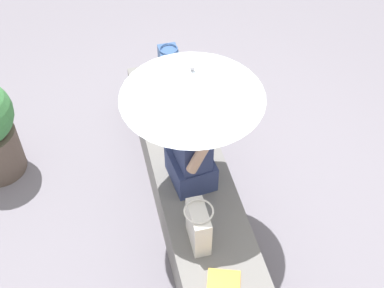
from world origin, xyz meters
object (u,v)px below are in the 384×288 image
Objects in this scene: person_seated at (191,141)px; shoulder_bag_spare at (184,97)px; parasol at (192,84)px; handbag_black at (169,65)px; tote_bag_canvas at (199,226)px.

person_seated is 2.73× the size of shoulder_bag_spare.
shoulder_bag_spare is (0.74, -0.11, -0.76)m from parasol.
handbag_black reaches higher than tote_bag_canvas.
parasol reaches higher than tote_bag_canvas.
shoulder_bag_spare is (-0.42, -0.02, -0.00)m from handbag_black.
handbag_black reaches higher than shoulder_bag_spare.
shoulder_bag_spare is (1.20, -0.19, -0.00)m from tote_bag_canvas.
person_seated reaches higher than tote_bag_canvas.
tote_bag_canvas is (-1.63, 0.16, -0.00)m from handbag_black.
handbag_black is 1.03× the size of shoulder_bag_spare.
handbag_black is 1.64m from tote_bag_canvas.
shoulder_bag_spare is (0.69, -0.11, -0.23)m from person_seated.
handbag_black is (1.11, -0.08, -0.22)m from person_seated.
person_seated reaches higher than handbag_black.
shoulder_bag_spare is at bearing -176.64° from handbag_black.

